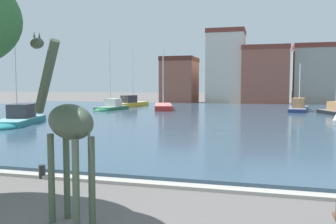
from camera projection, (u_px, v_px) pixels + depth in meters
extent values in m
cube|color=#334C60|center=(224.00, 117.00, 36.99)|extent=(76.74, 50.58, 0.25)
cube|color=#ADA89E|center=(141.00, 183.00, 12.42)|extent=(76.74, 0.50, 0.12)
cylinder|color=#3D4C38|center=(51.00, 179.00, 8.91)|extent=(0.16, 0.16, 2.24)
cylinder|color=#3D4C38|center=(67.00, 176.00, 9.22)|extent=(0.16, 0.16, 2.24)
cylinder|color=#3D4C38|center=(76.00, 188.00, 8.14)|extent=(0.16, 0.16, 2.24)
cylinder|color=#3D4C38|center=(92.00, 184.00, 8.44)|extent=(0.16, 0.16, 2.24)
ellipsoid|color=#3D4C38|center=(70.00, 122.00, 8.57)|extent=(1.83, 1.40, 0.85)
cylinder|color=#3D4C38|center=(47.00, 77.00, 9.24)|extent=(1.14, 0.78, 1.91)
ellipsoid|color=#3D4C38|center=(37.00, 43.00, 9.50)|extent=(0.60, 0.50, 0.28)
cone|color=#3D4C38|center=(34.00, 34.00, 9.43)|extent=(0.06, 0.06, 0.16)
cone|color=#3D4C38|center=(39.00, 35.00, 9.54)|extent=(0.06, 0.06, 0.16)
cylinder|color=#3D4C38|center=(90.00, 140.00, 8.03)|extent=(0.23, 0.16, 0.91)
cube|color=gold|center=(131.00, 105.00, 53.58)|extent=(2.92, 8.16, 0.77)
ellipsoid|color=gold|center=(143.00, 104.00, 57.05)|extent=(2.01, 3.00, 0.73)
cube|color=#DFCD77|center=(131.00, 103.00, 53.55)|extent=(2.86, 8.00, 0.06)
cube|color=#333338|center=(129.00, 99.00, 52.96)|extent=(1.65, 2.94, 1.07)
cylinder|color=silver|center=(133.00, 77.00, 53.81)|extent=(0.12, 0.12, 7.71)
cylinder|color=silver|center=(128.00, 97.00, 52.75)|extent=(0.47, 2.78, 0.08)
cube|color=red|center=(163.00, 108.00, 47.47)|extent=(4.48, 8.67, 0.83)
ellipsoid|color=red|center=(163.00, 106.00, 51.45)|extent=(2.70, 3.37, 0.79)
cube|color=#C7716E|center=(163.00, 104.00, 47.43)|extent=(4.39, 8.49, 0.06)
cylinder|color=silver|center=(163.00, 77.00, 47.79)|extent=(0.12, 0.12, 7.34)
cylinder|color=silver|center=(163.00, 98.00, 46.53)|extent=(0.92, 2.84, 0.08)
cube|color=navy|center=(299.00, 110.00, 44.55)|extent=(3.02, 8.42, 0.62)
ellipsoid|color=navy|center=(300.00, 108.00, 48.14)|extent=(2.10, 3.09, 0.59)
cube|color=slate|center=(299.00, 107.00, 44.52)|extent=(2.96, 8.26, 0.06)
cube|color=#9E7047|center=(299.00, 103.00, 43.91)|extent=(1.72, 3.04, 1.16)
cylinder|color=silver|center=(300.00, 85.00, 44.89)|extent=(0.12, 0.12, 5.46)
cylinder|color=silver|center=(299.00, 101.00, 43.70)|extent=(0.48, 2.87, 0.08)
cube|color=teal|center=(20.00, 123.00, 29.76)|extent=(4.34, 7.29, 0.65)
ellipsoid|color=teal|center=(3.00, 127.00, 26.49)|extent=(2.74, 2.94, 0.62)
cube|color=#6EA5A8|center=(19.00, 118.00, 29.73)|extent=(4.25, 7.14, 0.06)
cube|color=#333338|center=(21.00, 111.00, 30.20)|extent=(2.29, 2.80, 1.12)
cylinder|color=silver|center=(16.00, 74.00, 28.94)|extent=(0.12, 0.12, 7.34)
cylinder|color=silver|center=(22.00, 107.00, 30.36)|extent=(0.82, 2.32, 0.08)
cube|color=#236B42|center=(112.00, 109.00, 46.75)|extent=(2.71, 5.42, 0.60)
ellipsoid|color=#236B42|center=(102.00, 110.00, 44.42)|extent=(2.18, 2.01, 0.57)
cube|color=gray|center=(112.00, 107.00, 46.72)|extent=(2.66, 5.31, 0.06)
cube|color=silver|center=(113.00, 102.00, 47.05)|extent=(1.73, 1.97, 0.98)
cylinder|color=silver|center=(110.00, 73.00, 46.03)|extent=(0.12, 0.12, 8.69)
cylinder|color=silver|center=(114.00, 100.00, 47.15)|extent=(0.24, 1.83, 0.08)
cylinder|color=#232326|center=(42.00, 172.00, 13.26)|extent=(0.24, 0.24, 0.50)
cube|color=#8E5142|center=(180.00, 82.00, 68.11)|extent=(6.00, 7.63, 7.78)
cube|color=#51281E|center=(180.00, 60.00, 67.79)|extent=(6.12, 7.78, 0.80)
cube|color=beige|center=(226.00, 69.00, 66.14)|extent=(6.63, 6.45, 12.57)
cube|color=brown|center=(226.00, 32.00, 65.64)|extent=(6.77, 6.58, 0.80)
cube|color=#8E5142|center=(265.00, 78.00, 63.32)|extent=(7.87, 5.64, 9.42)
cube|color=brown|center=(266.00, 48.00, 62.94)|extent=(8.03, 5.75, 0.80)
cube|color=gray|center=(312.00, 77.00, 63.40)|extent=(6.52, 7.38, 9.62)
cube|color=brown|center=(313.00, 47.00, 63.01)|extent=(6.65, 7.53, 0.80)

